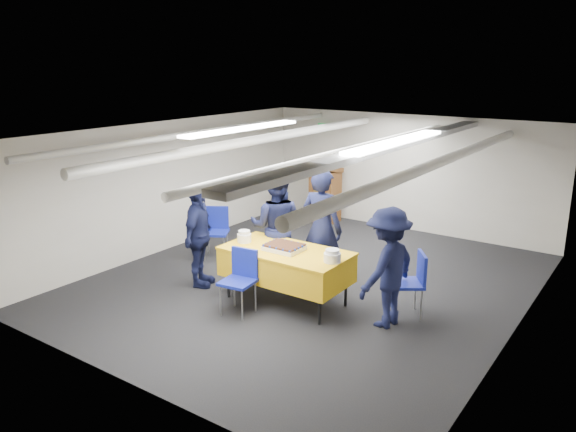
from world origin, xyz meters
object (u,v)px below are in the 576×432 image
at_px(sailor_c, 199,236).
at_px(chair_left, 216,227).
at_px(sheet_cake, 284,247).
at_px(sailor_b, 276,227).
at_px(sailor_a, 322,229).
at_px(sailor_d, 388,267).
at_px(serving_table, 286,264).
at_px(chair_near, 241,274).
at_px(podium, 325,193).
at_px(chair_right, 413,278).

bearing_deg(sailor_c, chair_left, 7.64).
xyz_separation_m(sheet_cake, sailor_b, (-0.58, 0.62, 0.04)).
height_order(sailor_a, sailor_d, sailor_a).
bearing_deg(serving_table, chair_near, -117.81).
bearing_deg(sailor_a, sailor_c, 32.82).
relative_size(sheet_cake, sailor_b, 0.30).
bearing_deg(serving_table, sailor_a, 81.14).
relative_size(sailor_a, sailor_d, 1.16).
distance_m(sheet_cake, chair_near, 0.71).
bearing_deg(sheet_cake, serving_table, 46.16).
bearing_deg(chair_near, sheet_cake, 62.81).
bearing_deg(podium, sheet_cake, -66.56).
bearing_deg(sheet_cake, podium, 113.44).
height_order(chair_left, sailor_c, sailor_c).
bearing_deg(chair_right, sailor_a, 174.68).
bearing_deg(sailor_c, sailor_a, -80.46).
bearing_deg(chair_left, serving_table, -23.23).
bearing_deg(podium, sailor_a, -59.77).
xyz_separation_m(serving_table, podium, (-1.71, 3.88, 0.05)).
distance_m(sailor_b, sailor_d, 2.11).
relative_size(chair_near, chair_right, 1.00).
height_order(sheet_cake, chair_near, chair_near).
relative_size(sheet_cake, chair_right, 0.59).
height_order(sailor_b, sailor_c, sailor_b).
height_order(chair_near, chair_right, same).
height_order(sheet_cake, sailor_d, sailor_d).
height_order(podium, sailor_d, sailor_d).
bearing_deg(sailor_c, podium, -19.34).
distance_m(podium, sailor_d, 4.90).
bearing_deg(chair_near, chair_left, 139.91).
xyz_separation_m(sailor_b, sailor_d, (2.06, -0.45, -0.08)).
distance_m(podium, sailor_b, 3.47).
bearing_deg(sailor_a, chair_left, -4.10).
distance_m(chair_right, sailor_a, 1.56).
xyz_separation_m(chair_right, sailor_a, (-1.51, 0.14, 0.38)).
relative_size(chair_right, sailor_d, 0.56).
xyz_separation_m(chair_near, sailor_b, (-0.28, 1.20, 0.32)).
distance_m(podium, chair_left, 3.00).
relative_size(chair_left, sailor_c, 0.56).
bearing_deg(sailor_a, chair_right, 174.54).
relative_size(chair_near, sailor_c, 0.56).
distance_m(sheet_cake, sailor_b, 0.85).
bearing_deg(serving_table, sailor_b, 135.01).
height_order(chair_near, sailor_d, sailor_d).
height_order(serving_table, chair_near, chair_near).
relative_size(podium, chair_left, 1.44).
xyz_separation_m(chair_near, sailor_d, (1.78, 0.75, 0.25)).
distance_m(serving_table, sailor_d, 1.48).
bearing_deg(serving_table, sheet_cake, -133.84).
height_order(podium, sailor_b, sailor_b).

